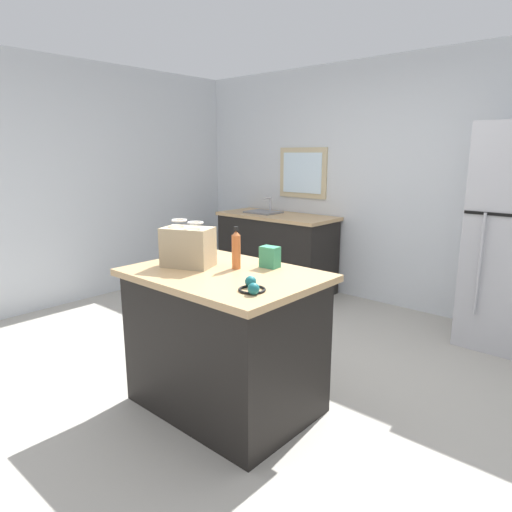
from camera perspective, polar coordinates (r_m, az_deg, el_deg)
The scene contains 9 objects.
ground at distance 3.38m, azimuth 0.26°, elevation -16.12°, with size 6.86×6.86×0.00m, color #ADA89E.
back_wall at distance 5.01m, azimuth 18.48°, elevation 8.46°, with size 5.72×0.13×2.62m.
left_wall at distance 5.31m, azimuth -23.92°, elevation 8.22°, with size 0.10×4.75×2.62m.
kitchen_island at distance 2.96m, azimuth -3.91°, elevation -10.54°, with size 1.20×0.86×0.92m.
sink_counter at distance 5.55m, azimuth 2.55°, elevation 0.70°, with size 1.47×0.64×1.10m.
shopping_bag at distance 2.95m, azimuth -8.60°, elevation 1.17°, with size 0.37×0.30×0.30m.
small_box at distance 2.91m, azimuth 1.77°, elevation -0.12°, with size 0.12×0.08×0.14m, color #388E66.
bottle at distance 2.87m, azimuth -2.60°, elevation 0.82°, with size 0.06×0.06×0.27m.
ear_defenders at distance 2.42m, azimuth -0.50°, elevation -3.91°, with size 0.21×0.21×0.06m.
Camera 1 is at (1.95, -2.23, 1.64)m, focal length 31.62 mm.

